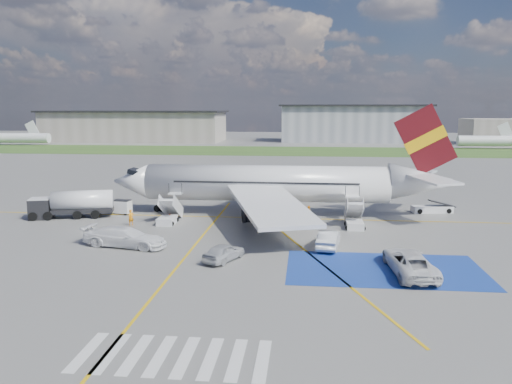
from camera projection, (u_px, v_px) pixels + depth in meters
The scene contains 22 objects.
ground at pixel (253, 250), 40.79m from camera, with size 400.00×400.00×0.00m, color #60605E.
grass_strip at pixel (291, 151), 133.98m from camera, with size 400.00×30.00×0.01m, color #2D4C1E.
taxiway_line_main at pixel (265, 218), 52.57m from camera, with size 120.00×0.20×0.01m, color gold.
taxiway_line_cross at pixel (157, 292), 31.48m from camera, with size 0.20×60.00×0.01m, color gold.
taxiway_line_diag at pixel (265, 218), 52.57m from camera, with size 0.20×60.00×0.01m, color gold.
staging_box at pixel (385, 269), 35.88m from camera, with size 14.00×8.00×0.01m, color navy.
crosswalk at pixel (173, 356), 23.32m from camera, with size 9.00×4.00×0.01m.
terminal_west at pixel (135, 127), 172.95m from camera, with size 60.00×22.00×10.00m, color gray.
terminal_centre at pixel (353, 124), 170.23m from camera, with size 48.00×18.00×12.00m, color gray.
airliner at pixel (280, 184), 53.81m from camera, with size 36.81×32.95×11.92m.
airstairs_fwd at pixel (168, 217), 50.17m from camera, with size 1.90×5.20×3.60m.
airstairs_aft at pixel (354, 221), 48.33m from camera, with size 1.90×5.20×3.60m.
fuel_tanker at pixel (73, 206), 52.62m from camera, with size 8.65×4.39×2.86m.
gpu_cart at pixel (122, 208), 54.45m from camera, with size 2.05×1.51×1.56m.
belt_loader at pixel (432, 209), 55.34m from camera, with size 4.84×2.35×1.41m.
car_silver_a at pixel (224, 252), 37.76m from camera, with size 1.60×3.97×1.35m, color #A8AAAF.
car_silver_b at pixel (329, 239), 41.24m from camera, with size 1.61×4.62×1.52m, color #ACAFB3.
van_white_a at pixel (409, 258), 35.00m from camera, with size 2.58×5.59×2.10m, color silver.
van_white_b at pixel (125, 234), 41.64m from camera, with size 2.24×5.52×2.16m, color white.
crew_fwd at pixel (131, 217), 49.26m from camera, with size 0.57×0.37×1.56m, color orange.
crew_nose at pixel (168, 208), 53.44m from camera, with size 0.87×0.68×1.79m, color #F4610C.
crew_aft at pixel (309, 214), 50.46m from camera, with size 0.99×0.41×1.70m, color orange.
Camera 1 is at (4.26, -39.20, 11.48)m, focal length 35.00 mm.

